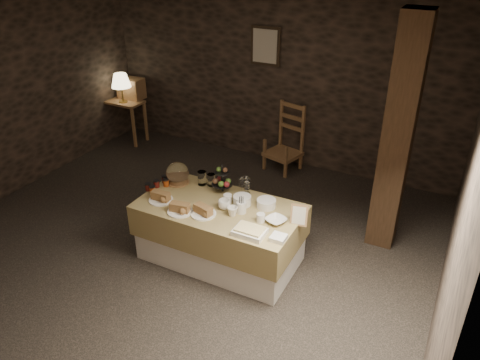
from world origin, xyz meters
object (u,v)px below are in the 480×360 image
at_px(wine_rack, 131,88).
at_px(table_lamp, 121,81).
at_px(fruit_stand, 222,181).
at_px(console_table, 124,108).
at_px(chair, 285,141).
at_px(timber_column, 398,138).
at_px(buffet_table, 220,229).

bearing_deg(wine_rack, table_lamp, -90.00).
relative_size(table_lamp, fruit_stand, 1.45).
bearing_deg(console_table, table_lamp, -45.00).
relative_size(console_table, chair, 0.91).
bearing_deg(timber_column, table_lamp, 168.63).
xyz_separation_m(console_table, fruit_stand, (2.91, -1.83, 0.23)).
bearing_deg(wine_rack, buffet_table, -37.63).
height_order(buffet_table, wine_rack, wine_rack).
distance_m(console_table, wine_rack, 0.35).
relative_size(wine_rack, timber_column, 0.16).
height_order(wine_rack, timber_column, timber_column).
height_order(chair, timber_column, timber_column).
bearing_deg(table_lamp, fruit_stand, -31.98).
bearing_deg(timber_column, chair, 144.63).
xyz_separation_m(buffet_table, console_table, (-3.03, 2.12, 0.19)).
relative_size(wine_rack, chair, 0.54).
xyz_separation_m(buffet_table, table_lamp, (-2.98, 2.07, 0.68)).
bearing_deg(chair, wine_rack, -162.86).
distance_m(console_table, fruit_stand, 3.44).
height_order(console_table, table_lamp, table_lamp).
bearing_deg(fruit_stand, timber_column, 28.51).
height_order(console_table, chair, chair).
bearing_deg(timber_column, console_table, 168.14).
height_order(console_table, fruit_stand, fruit_stand).
relative_size(wine_rack, fruit_stand, 1.29).
xyz_separation_m(console_table, chair, (2.80, 0.28, -0.14)).
xyz_separation_m(buffet_table, wine_rack, (-2.98, 2.30, 0.49)).
relative_size(console_table, table_lamp, 1.50).
xyz_separation_m(table_lamp, wine_rack, (0.00, 0.23, -0.19)).
xyz_separation_m(buffet_table, timber_column, (1.50, 1.17, 0.91)).
xyz_separation_m(console_table, table_lamp, (0.05, -0.05, 0.49)).
bearing_deg(timber_column, buffet_table, -142.18).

